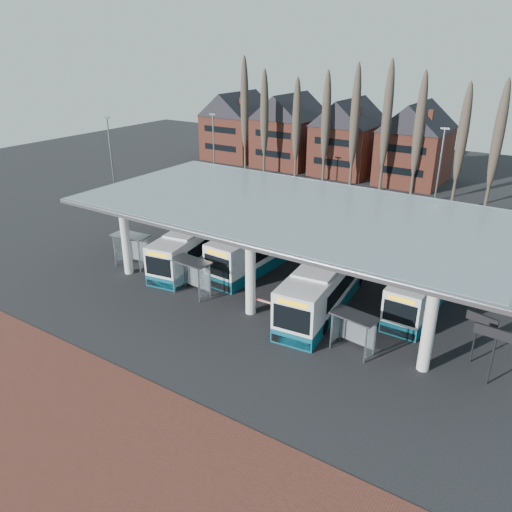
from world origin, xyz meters
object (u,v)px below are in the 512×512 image
Objects in this scene: bus_0 at (199,243)px; bus_3 at (426,283)px; bus_1 at (266,244)px; shelter_0 at (132,243)px; shelter_1 at (193,269)px; bus_2 at (328,281)px; shelter_2 at (355,324)px.

bus_3 is at bearing 0.19° from bus_0.
bus_1 is at bearing -178.32° from bus_3.
shelter_0 is 1.04× the size of shelter_1.
bus_2 is at bearing 5.27° from shelter_0.
bus_2 is 6.26m from shelter_2.
bus_0 reaches higher than shelter_2.
bus_2 is 4.58× the size of shelter_2.
bus_2 is 9.98m from shelter_1.
bus_0 is 12.71m from bus_2.
bus_3 reaches higher than shelter_2.
shelter_2 is at bearing -33.63° from bus_1.
bus_3 is 3.95× the size of shelter_2.
bus_2 is at bearing -23.29° from bus_1.
shelter_2 is (4.02, -4.80, 0.14)m from bus_2.
bus_3 is 23.43m from shelter_0.
shelter_0 reaches higher than shelter_2.
bus_1 is 1.13× the size of bus_3.
shelter_0 is at bearing -140.30° from bus_1.
shelter_1 is (-1.41, -7.95, 0.34)m from bus_1.
bus_1 is at bearing 151.64° from shelter_2.
bus_3 is at bearing 3.73° from bus_1.
shelter_1 is at bearing -174.55° from shelter_2.
shelter_0 is at bearing 174.82° from shelter_1.
bus_2 reaches higher than shelter_1.
bus_2 reaches higher than bus_1.
shelter_0 is (-8.89, -6.77, 0.40)m from bus_1.
bus_0 is 18.77m from bus_3.
bus_0 is 0.92× the size of bus_2.
shelter_1 is at bearing -160.29° from bus_2.
shelter_2 is (13.02, -0.51, -0.16)m from shelter_1.
bus_0 is 3.98× the size of shelter_1.
bus_2 is at bearing -13.29° from bus_0.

